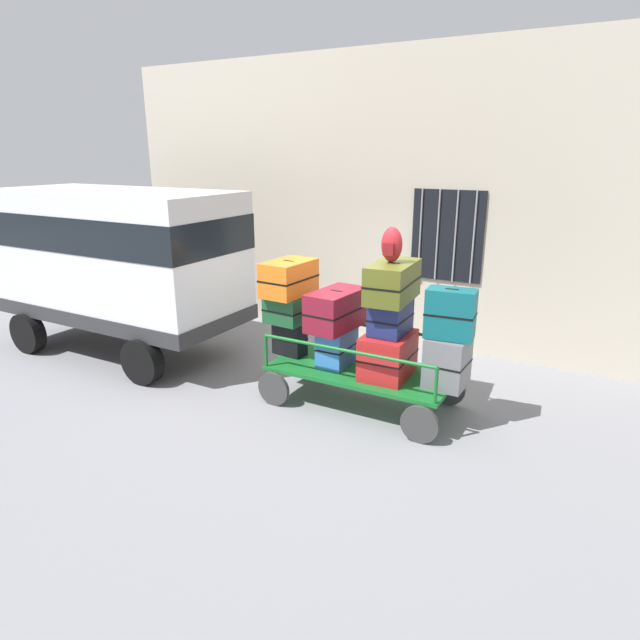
# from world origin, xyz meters

# --- Properties ---
(ground_plane) EXTENTS (40.00, 40.00, 0.00)m
(ground_plane) POSITION_xyz_m (0.00, 0.00, 0.00)
(ground_plane) COLOR gray
(building_wall) EXTENTS (12.00, 0.38, 5.00)m
(building_wall) POSITION_xyz_m (0.00, 2.66, 2.50)
(building_wall) COLOR #BCB29E
(building_wall) RESTS_ON ground
(van) EXTENTS (4.31, 1.99, 2.74)m
(van) POSITION_xyz_m (-4.14, -0.21, 1.69)
(van) COLOR silver
(van) RESTS_ON ground
(luggage_cart) EXTENTS (2.56, 1.24, 0.52)m
(luggage_cart) POSITION_xyz_m (0.38, -0.20, 0.43)
(luggage_cart) COLOR #146023
(luggage_cart) RESTS_ON ground
(cart_railing) EXTENTS (2.43, 1.10, 0.47)m
(cart_railing) POSITION_xyz_m (0.38, -0.20, 0.91)
(cart_railing) COLOR #146023
(cart_railing) RESTS_ON luggage_cart
(suitcase_left_bottom) EXTENTS (0.50, 0.30, 0.50)m
(suitcase_left_bottom) POSITION_xyz_m (-0.77, -0.18, 0.77)
(suitcase_left_bottom) COLOR black
(suitcase_left_bottom) RESTS_ON luggage_cart
(suitcase_left_middle) EXTENTS (0.59, 0.57, 0.39)m
(suitcase_left_middle) POSITION_xyz_m (-0.77, -0.21, 1.22)
(suitcase_left_middle) COLOR #194C28
(suitcase_left_middle) RESTS_ON suitcase_left_bottom
(suitcase_left_top) EXTENTS (0.55, 0.83, 0.49)m
(suitcase_left_top) POSITION_xyz_m (-0.77, -0.18, 1.66)
(suitcase_left_top) COLOR orange
(suitcase_left_top) RESTS_ON suitcase_left_middle
(suitcase_midleft_bottom) EXTENTS (0.39, 0.61, 0.54)m
(suitcase_midleft_bottom) POSITION_xyz_m (-0.00, -0.19, 0.79)
(suitcase_midleft_bottom) COLOR #3372C6
(suitcase_midleft_bottom) RESTS_ON luggage_cart
(suitcase_midleft_middle) EXTENTS (0.57, 0.94, 0.52)m
(suitcase_midleft_middle) POSITION_xyz_m (-0.00, -0.22, 1.32)
(suitcase_midleft_middle) COLOR maroon
(suitcase_midleft_middle) RESTS_ON suitcase_midleft_bottom
(suitcase_center_bottom) EXTENTS (0.61, 0.82, 0.58)m
(suitcase_center_bottom) POSITION_xyz_m (0.77, -0.22, 0.81)
(suitcase_center_bottom) COLOR #B21E1E
(suitcase_center_bottom) RESTS_ON luggage_cart
(suitcase_center_middle) EXTENTS (0.43, 0.61, 0.43)m
(suitcase_center_middle) POSITION_xyz_m (0.77, -0.18, 1.32)
(suitcase_center_middle) COLOR navy
(suitcase_center_middle) RESTS_ON suitcase_center_bottom
(suitcase_center_top) EXTENTS (0.55, 0.97, 0.49)m
(suitcase_center_top) POSITION_xyz_m (0.77, -0.16, 1.78)
(suitcase_center_top) COLOR #4C5119
(suitcase_center_top) RESTS_ON suitcase_center_middle
(suitcase_midright_bottom) EXTENTS (0.51, 0.53, 0.64)m
(suitcase_midright_bottom) POSITION_xyz_m (1.54, -0.17, 0.84)
(suitcase_midright_bottom) COLOR slate
(suitcase_midright_bottom) RESTS_ON luggage_cart
(suitcase_midright_middle) EXTENTS (0.62, 0.39, 0.62)m
(suitcase_midright_middle) POSITION_xyz_m (1.54, -0.18, 1.47)
(suitcase_midright_middle) COLOR #0F5960
(suitcase_midright_middle) RESTS_ON suitcase_midright_bottom
(backpack) EXTENTS (0.27, 0.22, 0.44)m
(backpack) POSITION_xyz_m (0.74, -0.17, 2.24)
(backpack) COLOR maroon
(backpack) RESTS_ON suitcase_center_top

